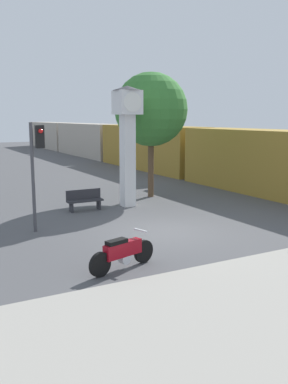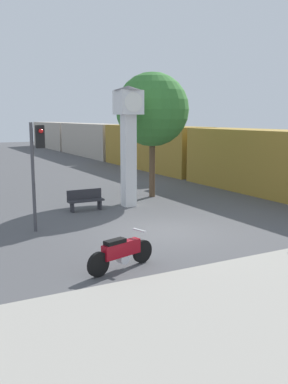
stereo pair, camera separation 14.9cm
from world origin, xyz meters
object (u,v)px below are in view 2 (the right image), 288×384
Objects in this scene: freight_train at (118,143)px; clock_tower at (128,128)px; motorcycle at (121,252)px; street_tree at (152,110)px; bench at (85,199)px; traffic_light at (37,157)px.

clock_tower is at bearing -113.27° from freight_train.
motorcycle is 0.35× the size of street_tree.
clock_tower is 20.78m from freight_train.
bench is (1.76, 7.51, 0.02)m from motorcycle.
street_tree reaches higher than bench.
traffic_light is (-0.92, 5.02, 2.21)m from motorcycle.
street_tree reaches higher than motorcycle.
freight_train is 8.37× the size of street_tree.
traffic_light is (-12.95, -21.41, 0.99)m from freight_train.
clock_tower is at bearing 26.72° from traffic_light.
traffic_light is at bearing -137.16° from bench.
motorcycle is 5.57m from traffic_light.
clock_tower is (3.86, 7.43, 3.11)m from motorcycle.
clock_tower is 0.86× the size of street_tree.
bench is (-4.21, -1.52, -3.94)m from street_tree.
freight_train is 13.54× the size of traffic_light.
clock_tower is 3.73m from bench.
clock_tower is 0.10× the size of freight_train.
traffic_light reaches higher than bench.
clock_tower is 2.79m from street_tree.
street_tree is 3.93× the size of bench.
freight_train reaches higher than motorcycle.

